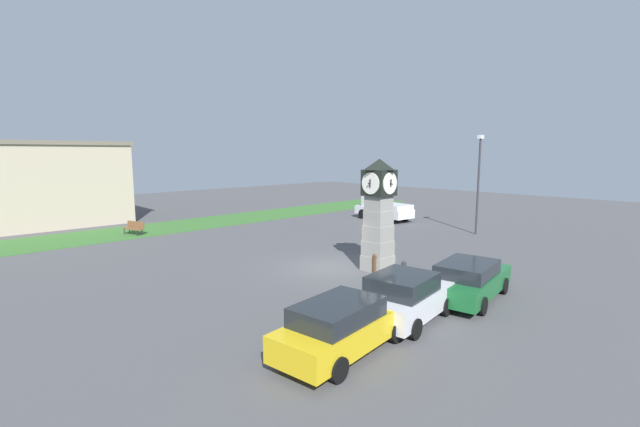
% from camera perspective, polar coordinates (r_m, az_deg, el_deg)
% --- Properties ---
extents(ground_plane, '(87.99, 87.99, 0.00)m').
position_cam_1_polar(ground_plane, '(20.84, 1.40, -7.17)').
color(ground_plane, '#4C4C4F').
extents(clock_tower, '(1.52, 1.52, 5.22)m').
position_cam_1_polar(clock_tower, '(19.98, 7.80, 0.03)').
color(clock_tower, gray).
rests_on(clock_tower, ground_plane).
extents(bollard_near_tower, '(0.31, 0.31, 0.95)m').
position_cam_1_polar(bollard_near_tower, '(19.87, 7.42, -6.57)').
color(bollard_near_tower, brown).
rests_on(bollard_near_tower, ground_plane).
extents(bollard_mid_row, '(0.22, 0.22, 0.88)m').
position_cam_1_polar(bollard_mid_row, '(19.01, 11.11, -7.43)').
color(bollard_mid_row, '#333338').
rests_on(bollard_mid_row, ground_plane).
extents(bollard_far_row, '(0.25, 0.25, 0.89)m').
position_cam_1_polar(bollard_far_row, '(18.68, 16.15, -7.86)').
color(bollard_far_row, '#333338').
rests_on(bollard_far_row, ground_plane).
extents(bollard_end_row, '(0.20, 0.20, 1.02)m').
position_cam_1_polar(bollard_end_row, '(18.42, 19.30, -8.01)').
color(bollard_end_row, brown).
rests_on(bollard_end_row, ground_plane).
extents(car_navy_sedan, '(4.72, 2.27, 1.52)m').
position_cam_1_polar(car_navy_sedan, '(12.16, 3.07, -14.69)').
color(car_navy_sedan, gold).
rests_on(car_navy_sedan, ground_plane).
extents(car_near_tower, '(4.03, 2.40, 1.61)m').
position_cam_1_polar(car_near_tower, '(14.53, 11.26, -10.84)').
color(car_near_tower, silver).
rests_on(car_near_tower, ground_plane).
extents(car_by_building, '(4.74, 2.56, 1.49)m').
position_cam_1_polar(car_by_building, '(17.18, 19.25, -8.31)').
color(car_by_building, '#19602D').
rests_on(car_by_building, ground_plane).
extents(pickup_truck, '(2.53, 5.17, 1.85)m').
position_cam_1_polar(pickup_truck, '(35.50, 8.45, 0.64)').
color(pickup_truck, silver).
rests_on(pickup_truck, ground_plane).
extents(bench, '(0.99, 1.69, 0.90)m').
position_cam_1_polar(bench, '(31.33, -23.55, -1.69)').
color(bench, brown).
rests_on(bench, ground_plane).
extents(street_lamp_near_road, '(0.50, 0.24, 6.64)m').
position_cam_1_polar(street_lamp_near_road, '(30.56, 20.39, 4.48)').
color(street_lamp_near_road, '#333338').
rests_on(street_lamp_near_road, ground_plane).
extents(warehouse_blue_far, '(13.30, 9.51, 6.34)m').
position_cam_1_polar(warehouse_blue_far, '(39.49, -34.53, 3.33)').
color(warehouse_blue_far, '#B7A88E').
rests_on(warehouse_blue_far, ground_plane).
extents(grass_verge_far, '(52.79, 5.25, 0.04)m').
position_cam_1_polar(grass_verge_far, '(33.58, -19.61, -1.74)').
color(grass_verge_far, '#386B2D').
rests_on(grass_verge_far, ground_plane).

